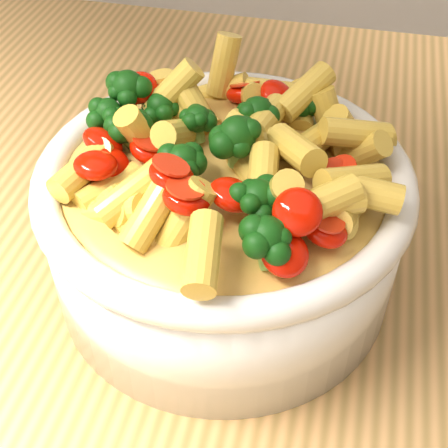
# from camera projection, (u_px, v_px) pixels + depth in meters

# --- Properties ---
(table) EXTENTS (1.20, 0.80, 0.90)m
(table) POSITION_uv_depth(u_px,v_px,m) (283.00, 312.00, 0.59)
(table) COLOR tan
(table) RESTS_ON ground
(serving_bowl) EXTENTS (0.26, 0.26, 0.11)m
(serving_bowl) POSITION_uv_depth(u_px,v_px,m) (224.00, 223.00, 0.45)
(serving_bowl) COLOR silver
(serving_bowl) RESTS_ON table
(pasta_salad) EXTENTS (0.21, 0.21, 0.05)m
(pasta_salad) POSITION_uv_depth(u_px,v_px,m) (224.00, 145.00, 0.41)
(pasta_salad) COLOR #E8C649
(pasta_salad) RESTS_ON serving_bowl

